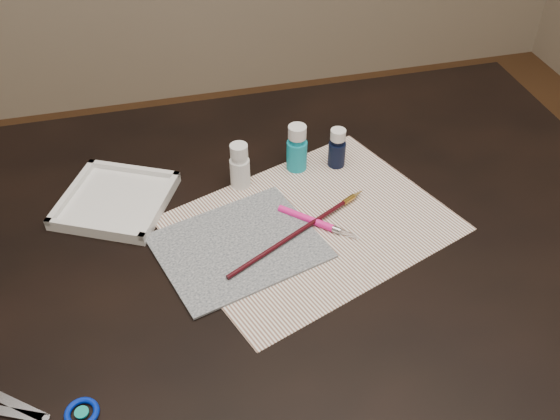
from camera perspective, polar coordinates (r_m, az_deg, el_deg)
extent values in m
cube|color=black|center=(1.33, 0.00, -13.94)|extent=(1.30, 0.90, 0.75)
cube|color=white|center=(1.06, 2.93, -1.30)|extent=(0.53, 0.47, 0.00)
cube|color=black|center=(1.02, -3.78, -3.31)|extent=(0.30, 0.27, 0.00)
cylinder|color=white|center=(1.11, -3.71, 4.07)|extent=(0.04, 0.04, 0.09)
cylinder|color=#1397AD|center=(1.15, 1.56, 5.70)|extent=(0.04, 0.04, 0.09)
cylinder|color=black|center=(1.17, 5.25, 5.66)|extent=(0.04, 0.04, 0.08)
cube|color=white|center=(1.13, -14.79, 0.91)|extent=(0.24, 0.24, 0.02)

